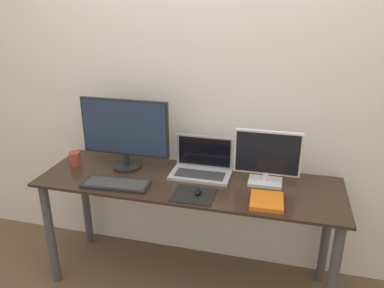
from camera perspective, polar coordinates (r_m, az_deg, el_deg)
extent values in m
cube|color=silver|center=(2.48, 1.50, 8.14)|extent=(7.00, 0.05, 2.50)
cube|color=#332319|center=(2.33, -0.60, -5.83)|extent=(1.87, 0.58, 0.02)
cylinder|color=#47474C|center=(2.69, -20.80, -12.72)|extent=(0.06, 0.06, 0.74)
cylinder|color=#47474C|center=(2.31, 20.60, -19.01)|extent=(0.06, 0.06, 0.74)
cylinder|color=#47474C|center=(3.01, -15.89, -8.22)|extent=(0.06, 0.06, 0.74)
cylinder|color=#47474C|center=(2.68, 19.76, -12.74)|extent=(0.06, 0.06, 0.74)
cylinder|color=black|center=(2.53, -9.86, -3.37)|extent=(0.19, 0.19, 0.02)
cylinder|color=black|center=(2.51, -9.93, -2.24)|extent=(0.04, 0.04, 0.09)
cube|color=black|center=(2.44, -10.21, 2.50)|extent=(0.59, 0.02, 0.37)
cube|color=#1E2D4C|center=(2.42, -10.33, 2.40)|extent=(0.56, 0.01, 0.35)
cube|color=silver|center=(2.33, 11.08, -5.69)|extent=(0.20, 0.14, 0.02)
cylinder|color=silver|center=(2.32, 11.15, -4.84)|extent=(0.04, 0.04, 0.06)
cube|color=silver|center=(2.26, 11.43, -1.30)|extent=(0.39, 0.02, 0.27)
cube|color=black|center=(2.25, 11.41, -1.43)|extent=(0.37, 0.01, 0.25)
cube|color=#ADADB2|center=(2.38, 1.29, -4.70)|extent=(0.38, 0.22, 0.02)
cube|color=#2D2D33|center=(2.36, 1.20, -4.64)|extent=(0.31, 0.12, 0.00)
cube|color=#ADADB2|center=(2.44, 1.93, -1.11)|extent=(0.38, 0.01, 0.21)
cube|color=black|center=(2.43, 1.88, -1.20)|extent=(0.34, 0.01, 0.19)
cube|color=black|center=(2.31, -11.48, -6.02)|extent=(0.41, 0.18, 0.02)
cube|color=#383838|center=(2.31, -11.50, -5.82)|extent=(0.38, 0.15, 0.00)
cube|color=black|center=(2.16, 0.26, -7.77)|extent=(0.24, 0.21, 0.00)
ellipsoid|color=black|center=(2.16, 0.94, -7.36)|extent=(0.04, 0.06, 0.03)
cube|color=orange|center=(2.12, 11.31, -8.53)|extent=(0.19, 0.21, 0.03)
cube|color=white|center=(2.12, 11.31, -8.53)|extent=(0.18, 0.21, 0.02)
cylinder|color=#99382D|center=(2.64, -17.39, -2.16)|extent=(0.07, 0.07, 0.09)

